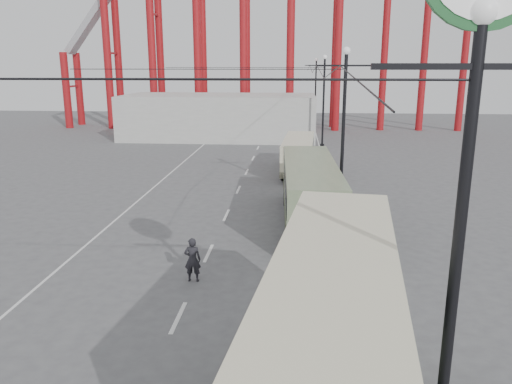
# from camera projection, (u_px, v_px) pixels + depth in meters

# --- Properties ---
(road_markings) EXTENTS (12.52, 120.00, 0.01)m
(road_markings) POSITION_uv_depth(u_px,v_px,m) (236.00, 198.00, 32.09)
(road_markings) COLOR silver
(road_markings) RESTS_ON ground
(lamp_post_near) EXTENTS (3.20, 0.44, 10.80)m
(lamp_post_near) POSITION_uv_depth(u_px,v_px,m) (474.00, 96.00, 7.73)
(lamp_post_near) COLOR black
(lamp_post_near) RESTS_ON ground
(lamp_post_mid) EXTENTS (3.20, 0.44, 9.32)m
(lamp_post_mid) POSITION_uv_depth(u_px,v_px,m) (343.00, 130.00, 28.80)
(lamp_post_mid) COLOR black
(lamp_post_mid) RESTS_ON ground
(lamp_post_far) EXTENTS (3.20, 0.44, 9.32)m
(lamp_post_far) POSITION_uv_depth(u_px,v_px,m) (323.00, 103.00, 50.05)
(lamp_post_far) COLOR black
(lamp_post_far) RESTS_ON ground
(lamp_post_distant) EXTENTS (3.20, 0.44, 9.32)m
(lamp_post_distant) POSITION_uv_depth(u_px,v_px,m) (315.00, 91.00, 71.31)
(lamp_post_distant) COLOR black
(lamp_post_distant) RESTS_ON ground
(fairground_shed) EXTENTS (22.00, 10.00, 5.00)m
(fairground_shed) POSITION_uv_depth(u_px,v_px,m) (220.00, 117.00, 58.24)
(fairground_shed) COLOR #A9A9A4
(fairground_shed) RESTS_ON ground
(double_decker_bus) EXTENTS (3.41, 9.32, 4.89)m
(double_decker_bus) POSITION_uv_depth(u_px,v_px,m) (332.00, 352.00, 9.99)
(double_decker_bus) COLOR #374223
(double_decker_bus) RESTS_ON ground
(single_decker_green) EXTENTS (3.10, 11.80, 3.31)m
(single_decker_green) POSITION_uv_depth(u_px,v_px,m) (310.00, 190.00, 26.55)
(single_decker_green) COLOR #697C5A
(single_decker_green) RESTS_ON ground
(single_decker_cream) EXTENTS (2.69, 8.99, 2.76)m
(single_decker_cream) POSITION_uv_depth(u_px,v_px,m) (298.00, 154.00, 39.32)
(single_decker_cream) COLOR beige
(single_decker_cream) RESTS_ON ground
(pedestrian) EXTENTS (0.68, 0.47, 1.80)m
(pedestrian) POSITION_uv_depth(u_px,v_px,m) (193.00, 260.00, 19.61)
(pedestrian) COLOR black
(pedestrian) RESTS_ON ground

